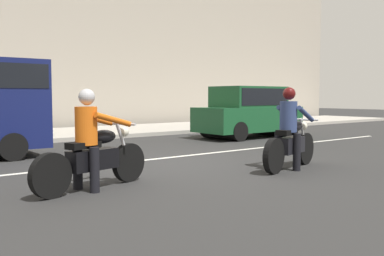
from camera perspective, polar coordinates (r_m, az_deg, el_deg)
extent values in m
plane|color=#2A2A2A|center=(9.39, -1.60, -4.73)|extent=(80.00, 80.00, 0.00)
cube|color=#A8A399|center=(16.46, -18.43, -0.84)|extent=(40.00, 4.40, 0.14)
cube|color=silver|center=(10.33, -2.89, -3.89)|extent=(18.00, 0.14, 0.01)
cylinder|color=black|center=(7.47, -8.39, -4.52)|extent=(0.67, 0.28, 0.66)
cylinder|color=black|center=(6.50, -18.20, -6.00)|extent=(0.67, 0.28, 0.66)
cylinder|color=silver|center=(7.35, -9.08, -2.03)|extent=(0.34, 0.14, 0.74)
cube|color=black|center=(6.94, -12.96, -4.09)|extent=(0.89, 0.49, 0.32)
ellipsoid|color=black|center=(7.04, -11.64, -1.13)|extent=(0.53, 0.35, 0.22)
cube|color=black|center=(6.80, -14.16, -2.21)|extent=(0.56, 0.36, 0.10)
cylinder|color=silver|center=(7.28, -9.46, 0.56)|extent=(0.22, 0.69, 0.04)
sphere|color=silver|center=(7.34, -8.99, -0.49)|extent=(0.17, 0.17, 0.17)
cylinder|color=silver|center=(6.90, -15.72, -5.20)|extent=(0.69, 0.25, 0.07)
cylinder|color=black|center=(6.72, -12.77, -5.43)|extent=(0.18, 0.18, 0.69)
cylinder|color=black|center=(7.03, -14.88, -5.04)|extent=(0.18, 0.18, 0.69)
cylinder|color=orange|center=(6.81, -13.81, 0.28)|extent=(0.42, 0.42, 0.59)
cylinder|color=orange|center=(6.87, -10.36, 1.09)|extent=(0.73, 0.27, 0.27)
cylinder|color=orange|center=(7.20, -12.73, 1.20)|extent=(0.73, 0.27, 0.27)
sphere|color=tan|center=(6.80, -13.74, 3.77)|extent=(0.20, 0.20, 0.20)
sphere|color=#B7B7BC|center=(6.80, -13.75, 4.02)|extent=(0.25, 0.25, 0.25)
cylinder|color=black|center=(9.56, 14.69, -2.65)|extent=(0.69, 0.28, 0.68)
cylinder|color=black|center=(8.26, 10.77, -3.65)|extent=(0.69, 0.28, 0.68)
cylinder|color=silver|center=(9.42, 14.44, -0.81)|extent=(0.33, 0.13, 0.70)
cube|color=black|center=(8.89, 12.89, -2.22)|extent=(0.84, 0.47, 0.32)
ellipsoid|color=black|center=(9.06, 13.51, 0.26)|extent=(0.52, 0.35, 0.22)
cube|color=black|center=(8.70, 12.43, -0.54)|extent=(0.56, 0.36, 0.10)
cylinder|color=silver|center=(9.35, 14.33, 1.09)|extent=(0.21, 0.69, 0.04)
sphere|color=silver|center=(9.43, 14.51, 0.26)|extent=(0.17, 0.17, 0.17)
cylinder|color=silver|center=(8.70, 11.09, -3.13)|extent=(0.70, 0.24, 0.07)
cylinder|color=black|center=(8.70, 13.69, -3.13)|extent=(0.18, 0.18, 0.73)
cylinder|color=black|center=(8.86, 11.32, -2.95)|extent=(0.18, 0.18, 0.73)
cylinder|color=navy|center=(8.74, 12.62, 1.48)|extent=(0.41, 0.41, 0.61)
cylinder|color=navy|center=(8.95, 14.80, 1.81)|extent=(0.70, 0.26, 0.35)
cylinder|color=navy|center=(9.13, 12.26, 1.90)|extent=(0.70, 0.26, 0.35)
sphere|color=tan|center=(8.75, 12.73, 4.26)|extent=(0.20, 0.20, 0.20)
sphere|color=#510F0F|center=(8.75, 12.73, 4.46)|extent=(0.25, 0.25, 0.25)
cube|color=#164C28|center=(15.41, 7.47, 1.21)|extent=(3.93, 1.70, 0.84)
cube|color=#164C28|center=(15.39, 7.50, 4.11)|extent=(2.44, 1.56, 0.72)
cube|color=black|center=(15.39, 7.50, 4.11)|extent=(2.24, 1.59, 0.58)
cylinder|color=black|center=(16.32, 10.46, 0.15)|extent=(0.64, 1.76, 0.64)
cylinder|color=black|center=(14.59, 4.11, -0.27)|extent=(0.64, 1.76, 0.64)
cylinder|color=black|center=(11.39, -23.81, -1.88)|extent=(0.64, 1.96, 0.64)
cylinder|color=black|center=(16.84, -22.83, 0.86)|extent=(0.14, 0.14, 0.86)
cylinder|color=black|center=(16.89, -22.18, 0.89)|extent=(0.14, 0.14, 0.86)
cylinder|color=black|center=(16.84, -22.58, 3.43)|extent=(0.34, 0.34, 0.65)
sphere|color=tan|center=(16.84, -22.62, 4.89)|extent=(0.21, 0.21, 0.21)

